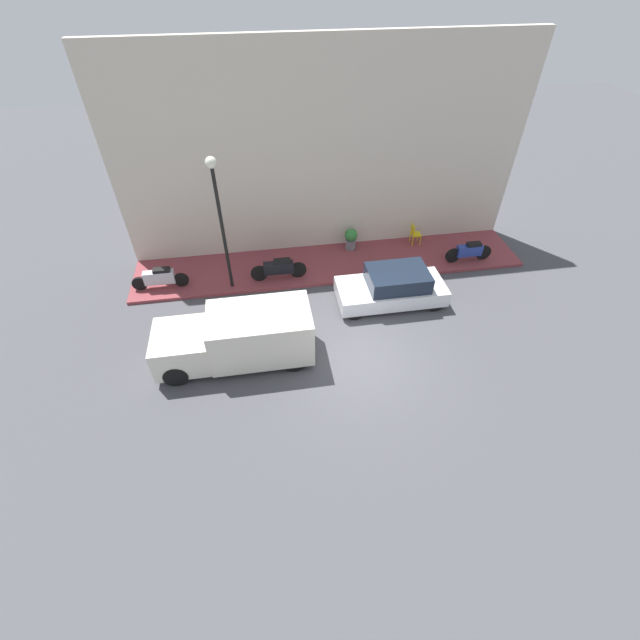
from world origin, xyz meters
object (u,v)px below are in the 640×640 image
Objects in this scene: cafe_chair at (415,233)px; potted_plant at (351,238)px; delivery_van at (237,337)px; motorcycle_blue at (469,251)px; streetlamp at (218,204)px; parked_car at (393,287)px; scooter_silver at (160,278)px; motorcycle_black at (279,268)px.

potted_plant is at bearing 89.13° from cafe_chair.
delivery_van is 5.23× the size of potted_plant.
motorcycle_blue is 10.00m from streetlamp.
delivery_van reaches higher than parked_car.
motorcycle_blue is 0.39× the size of streetlamp.
potted_plant reaches higher than cafe_chair.
delivery_van is at bearing -144.65° from scooter_silver.
cafe_chair is (5.47, -7.57, -0.27)m from delivery_van.
motorcycle_blue is 12.18m from scooter_silver.
delivery_van is 9.34m from cafe_chair.
motorcycle_blue is 0.93× the size of scooter_silver.
delivery_van is 4.20m from motorcycle_black.
cafe_chair is (3.49, -1.99, -0.00)m from parked_car.
scooter_silver is 0.42× the size of streetlamp.
streetlamp is 5.56× the size of cafe_chair.
motorcycle_black reaches higher than scooter_silver.
parked_car is at bearing -70.43° from delivery_van.
parked_car is at bearing -103.43° from scooter_silver.
potted_plant is at bearing 70.07° from motorcycle_blue.
streetlamp reaches higher than motorcycle_black.
motorcycle_black is at bearing 89.98° from motorcycle_blue.
potted_plant is 2.77m from cafe_chair.
parked_car is 2.01× the size of motorcycle_blue.
cafe_chair is (1.61, -5.95, 0.04)m from motorcycle_black.
delivery_van reaches higher than scooter_silver.
scooter_silver is at bearing 83.16° from streetlamp.
motorcycle_black is (3.87, -1.62, -0.31)m from delivery_van.
scooter_silver is at bearing 88.41° from motorcycle_black.
potted_plant is (1.52, -7.63, 0.04)m from scooter_silver.
streetlamp reaches higher than motorcycle_blue.
motorcycle_blue is at bearing -67.55° from delivery_van.
parked_car is at bearing -167.55° from potted_plant.
cafe_chair reaches higher than motorcycle_blue.
delivery_van is at bearing 109.57° from parked_car.
streetlamp is at bearing 103.00° from cafe_chair.
motorcycle_black is 7.73m from motorcycle_blue.
potted_plant is at bearing -69.85° from streetlamp.
parked_car is 4.21m from motorcycle_blue.
motorcycle_black is at bearing 105.10° from cafe_chair.
parked_car is 0.81× the size of delivery_van.
potted_plant is at bearing -41.03° from delivery_van.
streetlamp is (-0.19, 1.83, 2.91)m from motorcycle_black.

